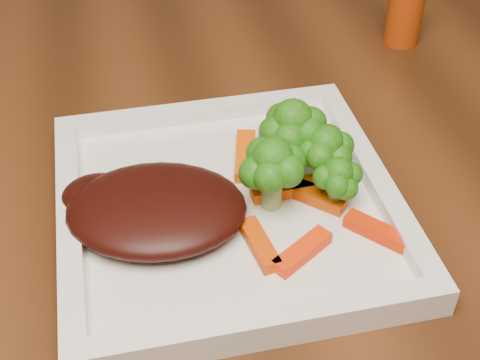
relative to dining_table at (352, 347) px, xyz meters
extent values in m
cube|color=white|center=(-0.19, -0.10, 0.38)|extent=(0.27, 0.27, 0.01)
ellipsoid|color=#340A07|center=(-0.24, -0.11, 0.40)|extent=(0.16, 0.14, 0.03)
cube|color=#FF3104|center=(-0.14, -0.17, 0.39)|extent=(0.05, 0.04, 0.01)
cube|color=red|center=(-0.08, -0.16, 0.39)|extent=(0.04, 0.05, 0.01)
cube|color=#D13C03|center=(-0.17, -0.15, 0.39)|extent=(0.02, 0.05, 0.01)
cube|color=#FF5204|center=(-0.16, -0.04, 0.39)|extent=(0.03, 0.07, 0.01)
cube|color=#CB4503|center=(-0.12, -0.10, 0.39)|extent=(0.06, 0.05, 0.01)
cube|color=#FC5204|center=(-0.14, -0.09, 0.39)|extent=(0.06, 0.02, 0.01)
cylinder|color=#A73609|center=(0.07, 0.15, 0.42)|extent=(0.05, 0.05, 0.09)
camera|label=1|loc=(-0.26, -0.49, 0.76)|focal=50.00mm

